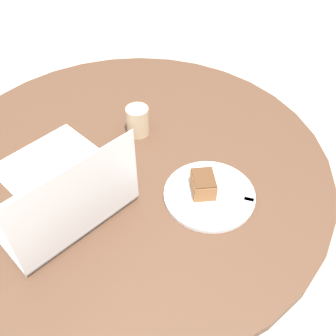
% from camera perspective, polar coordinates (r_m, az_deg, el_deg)
% --- Properties ---
extents(ground_plane, '(12.00, 12.00, 0.00)m').
position_cam_1_polar(ground_plane, '(1.82, -3.76, -16.52)').
color(ground_plane, '#B7AD9E').
extents(dining_table, '(1.20, 1.20, 0.77)m').
position_cam_1_polar(dining_table, '(1.30, -5.05, -3.64)').
color(dining_table, '#4C3323').
rests_on(dining_table, ground_plane).
extents(paper_document, '(0.44, 0.42, 0.00)m').
position_cam_1_polar(paper_document, '(1.20, -15.39, -0.54)').
color(paper_document, white).
rests_on(paper_document, dining_table).
extents(plate, '(0.25, 0.25, 0.01)m').
position_cam_1_polar(plate, '(1.09, 6.02, -3.89)').
color(plate, silver).
rests_on(plate, dining_table).
extents(cake_slice, '(0.08, 0.09, 0.06)m').
position_cam_1_polar(cake_slice, '(1.07, 5.13, -2.35)').
color(cake_slice, brown).
rests_on(cake_slice, plate).
extents(fork, '(0.17, 0.04, 0.00)m').
position_cam_1_polar(fork, '(1.09, 8.95, -3.93)').
color(fork, silver).
rests_on(fork, plate).
extents(coffee_glass, '(0.07, 0.07, 0.10)m').
position_cam_1_polar(coffee_glass, '(1.26, -4.42, 6.83)').
color(coffee_glass, '#C6AD89').
rests_on(coffee_glass, dining_table).
extents(laptop, '(0.39, 0.42, 0.25)m').
position_cam_1_polar(laptop, '(1.05, -14.72, -5.31)').
color(laptop, silver).
rests_on(laptop, dining_table).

